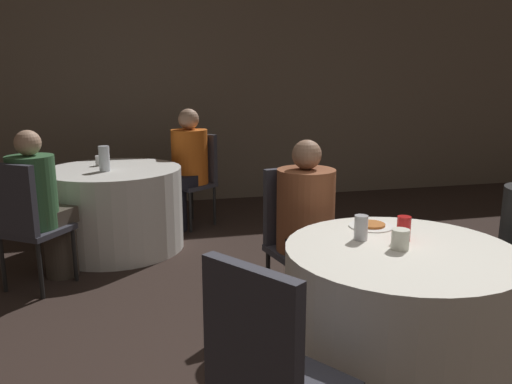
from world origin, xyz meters
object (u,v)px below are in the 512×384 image
object	(u,v)px
chair_far_northeast	(197,172)
person_orange_shirt	(186,168)
chair_near_southwest	(268,370)
chair_near_north	(297,229)
table_far	(115,209)
soda_can_red	(404,229)
soda_can_silver	(361,228)
person_green_jacket	(42,208)
chair_far_southwest	(24,217)
pizza_plate_near	(371,225)
table_near	(397,320)
person_floral_shirt	(311,231)
bottle_far	(104,159)

from	to	relation	value
chair_far_northeast	person_orange_shirt	xyz separation A→B (m)	(-0.13, -0.09, 0.07)
chair_near_southwest	chair_near_north	size ratio (longest dim) A/B	1.00
table_far	chair_near_southwest	world-z (taller)	chair_near_southwest
soda_can_red	chair_far_northeast	bearing A→B (deg)	101.76
chair_far_northeast	soda_can_silver	distance (m)	2.97
person_green_jacket	chair_near_southwest	bearing A→B (deg)	-30.88
chair_far_southwest	soda_can_red	world-z (taller)	chair_far_southwest
person_green_jacket	pizza_plate_near	bearing A→B (deg)	-3.02
table_far	chair_far_southwest	xyz separation A→B (m)	(-0.57, -0.83, 0.19)
table_near	chair_far_southwest	xyz separation A→B (m)	(-1.95, 1.66, 0.19)
table_far	table_near	bearing A→B (deg)	-61.15
person_floral_shirt	bottle_far	xyz separation A→B (m)	(-1.27, 1.60, 0.25)
chair_near_north	pizza_plate_near	world-z (taller)	chair_near_north
person_orange_shirt	bottle_far	distance (m)	0.99
table_near	pizza_plate_near	distance (m)	0.51
chair_near_north	chair_far_northeast	distance (m)	2.19
person_floral_shirt	soda_can_red	size ratio (longest dim) A/B	9.31
person_green_jacket	bottle_far	bearing A→B (deg)	88.42
chair_near_southwest	chair_far_northeast	size ratio (longest dim) A/B	1.00
soda_can_red	person_floral_shirt	bearing A→B (deg)	108.11
chair_near_north	soda_can_red	distance (m)	0.91
chair_near_north	person_green_jacket	xyz separation A→B (m)	(-1.66, 0.86, 0.02)
soda_can_red	bottle_far	xyz separation A→B (m)	(-1.49, 2.28, 0.05)
chair_far_northeast	bottle_far	world-z (taller)	bottle_far
person_orange_shirt	soda_can_silver	bearing A→B (deg)	154.43
pizza_plate_near	soda_can_red	bearing A→B (deg)	-80.64
chair_far_southwest	chair_near_southwest	bearing A→B (deg)	-27.55
table_far	soda_can_silver	bearing A→B (deg)	-61.93
chair_near_north	chair_far_southwest	xyz separation A→B (m)	(-1.75, 0.72, 0.00)
soda_can_red	table_far	bearing A→B (deg)	120.92
table_near	chair_near_southwest	size ratio (longest dim) A/B	1.15
person_floral_shirt	soda_can_red	bearing A→B (deg)	96.43
chair_near_southwest	chair_far_northeast	distance (m)	3.64
bottle_far	chair_far_northeast	bearing A→B (deg)	39.72
person_orange_shirt	chair_near_north	bearing A→B (deg)	156.79
chair_near_north	soda_can_silver	xyz separation A→B (m)	(0.06, -0.77, 0.23)
table_near	person_green_jacket	world-z (taller)	person_green_jacket
person_green_jacket	chair_far_southwest	bearing A→B (deg)	-90.00
table_far	pizza_plate_near	xyz separation A→B (m)	(1.39, -2.14, 0.37)
person_orange_shirt	chair_far_southwest	bearing A→B (deg)	100.10
pizza_plate_near	soda_can_silver	size ratio (longest dim) A/B	1.93
soda_can_red	soda_can_silver	bearing A→B (deg)	161.34
table_far	bottle_far	distance (m)	0.49
chair_far_northeast	pizza_plate_near	world-z (taller)	chair_far_northeast
table_far	chair_far_southwest	bearing A→B (deg)	-124.70
table_far	pizza_plate_near	bearing A→B (deg)	-56.95
chair_far_southwest	soda_can_red	distance (m)	2.56
chair_near_north	chair_near_southwest	bearing A→B (deg)	56.48
table_near	chair_far_southwest	bearing A→B (deg)	139.53
table_near	soda_can_red	size ratio (longest dim) A/B	8.84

